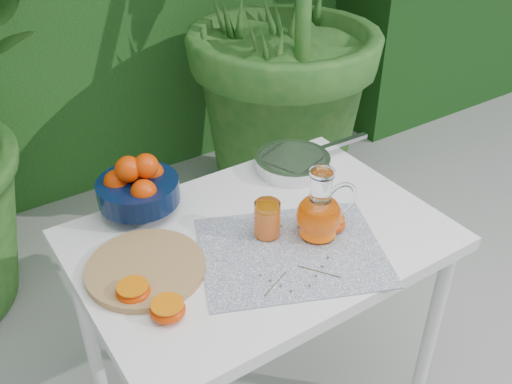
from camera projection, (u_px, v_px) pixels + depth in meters
white_table at (260, 257)px, 1.63m from camera, size 1.00×0.70×0.75m
placemat at (292, 252)px, 1.52m from camera, size 0.59×0.53×0.00m
cutting_board at (146, 268)px, 1.45m from camera, size 0.31×0.31×0.02m
fruit_bowl at (138, 186)px, 1.63m from camera, size 0.26×0.26×0.19m
juice_pitcher at (320, 213)px, 1.53m from camera, size 0.19×0.14×0.21m
juice_tumbler at (267, 220)px, 1.55m from camera, size 0.08×0.08×0.11m
saute_pan at (294, 162)px, 1.86m from camera, size 0.43×0.25×0.05m
orange_halves at (217, 271)px, 1.42m from camera, size 0.67×0.20×0.04m
thyme_sprigs at (302, 258)px, 1.49m from camera, size 0.31×0.26×0.01m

